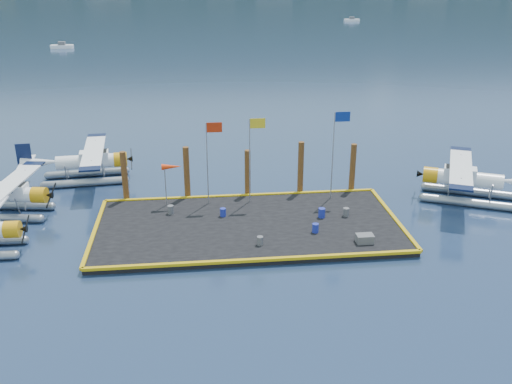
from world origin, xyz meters
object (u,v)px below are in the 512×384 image
(seaplane_c, at_px, (90,163))
(drum_1, at_px, (315,228))
(crate, at_px, (365,239))
(windsock, at_px, (171,168))
(piling_4, at_px, (352,169))
(drum_4, at_px, (346,212))
(seaplane_d, at_px, (465,181))
(piling_3, at_px, (301,169))
(piling_0, at_px, (125,178))
(flagpole_yellow, at_px, (252,148))
(flagpole_blue, at_px, (336,142))
(drum_0, at_px, (171,210))
(piling_2, at_px, (248,175))
(drum_2, at_px, (322,213))
(flagpole_red, at_px, (210,151))
(seaplane_b, at_px, (7,197))
(drum_5, at_px, (223,212))
(piling_1, at_px, (187,174))
(drum_3, at_px, (260,241))

(seaplane_c, xyz_separation_m, drum_1, (16.03, -12.17, -0.81))
(crate, height_order, windsock, windsock)
(seaplane_c, xyz_separation_m, piling_4, (20.33, -5.05, 0.49))
(drum_4, bearing_deg, seaplane_d, 15.81)
(piling_3, bearing_deg, piling_4, 0.00)
(piling_0, bearing_deg, piling_3, 0.00)
(drum_4, relative_size, piling_3, 0.14)
(flagpole_yellow, distance_m, flagpole_blue, 6.00)
(crate, distance_m, piling_4, 9.11)
(drum_0, relative_size, flagpole_blue, 0.09)
(seaplane_c, height_order, piling_2, piling_2)
(drum_2, xyz_separation_m, piling_2, (-4.61, 4.87, 1.17))
(drum_0, xyz_separation_m, flagpole_red, (2.87, 1.52, 3.70))
(drum_4, height_order, flagpole_blue, flagpole_blue)
(seaplane_b, height_order, drum_5, seaplane_b)
(seaplane_c, distance_m, windsock, 9.67)
(seaplane_c, height_order, seaplane_d, seaplane_d)
(crate, xyz_separation_m, flagpole_yellow, (-6.25, 7.28, 3.85))
(crate, height_order, piling_0, piling_0)
(drum_5, bearing_deg, drum_4, -6.24)
(seaplane_c, height_order, piling_4, piling_4)
(seaplane_c, xyz_separation_m, piling_2, (12.33, -5.05, 0.39))
(seaplane_c, bearing_deg, drum_1, 47.77)
(drum_2, distance_m, piling_3, 5.11)
(drum_4, relative_size, piling_0, 0.15)
(flagpole_red, distance_m, flagpole_blue, 8.99)
(seaplane_d, height_order, crate, seaplane_d)
(seaplane_b, distance_m, drum_5, 15.14)
(drum_1, bearing_deg, drum_0, 156.90)
(drum_1, relative_size, flagpole_red, 0.10)
(seaplane_d, distance_m, drum_1, 13.30)
(seaplane_d, bearing_deg, windsock, 113.22)
(seaplane_d, relative_size, drum_5, 16.99)
(seaplane_b, relative_size, flagpole_red, 1.55)
(piling_0, bearing_deg, drum_4, -17.62)
(drum_0, bearing_deg, piling_0, 136.87)
(windsock, distance_m, piling_1, 2.21)
(drum_5, height_order, piling_0, piling_0)
(seaplane_b, distance_m, drum_1, 21.49)
(seaplane_c, distance_m, drum_3, 18.29)
(seaplane_b, distance_m, drum_0, 11.48)
(flagpole_yellow, relative_size, piling_0, 1.55)
(seaplane_d, bearing_deg, drum_1, 136.72)
(drum_2, xyz_separation_m, flagpole_red, (-7.40, 3.27, 3.67))
(seaplane_d, xyz_separation_m, piling_1, (-20.49, 2.12, 0.56))
(seaplane_d, height_order, flagpole_red, flagpole_red)
(seaplane_b, height_order, flagpole_blue, flagpole_blue)
(flagpole_red, bearing_deg, drum_5, -73.20)
(piling_0, bearing_deg, flagpole_blue, -6.01)
(flagpole_red, bearing_deg, seaplane_b, 178.95)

